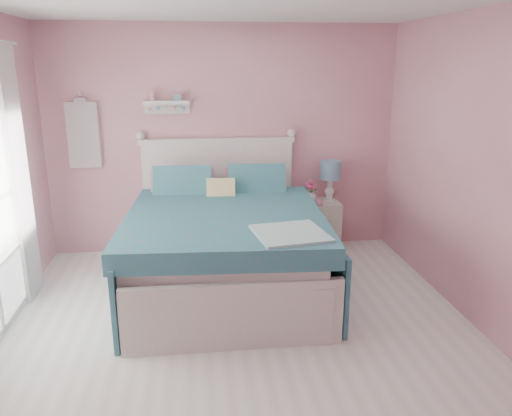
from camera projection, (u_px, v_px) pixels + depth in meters
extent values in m
plane|color=silver|center=(243.00, 345.00, 3.99)|extent=(4.50, 4.50, 0.00)
plane|color=#C07A85|center=(223.00, 141.00, 5.77)|extent=(4.00, 0.00, 4.00)
plane|color=#C07A85|center=(313.00, 367.00, 1.48)|extent=(4.00, 0.00, 4.00)
plane|color=#C07A85|center=(499.00, 179.00, 3.86)|extent=(0.00, 4.50, 4.50)
cube|color=silver|center=(225.00, 265.00, 4.93)|extent=(1.81, 2.32, 0.49)
cube|color=silver|center=(224.00, 234.00, 4.84)|extent=(1.75, 2.26, 0.16)
cube|color=silver|center=(218.00, 197.00, 5.89)|extent=(1.73, 0.07, 1.28)
cube|color=silver|center=(217.00, 141.00, 5.70)|extent=(1.79, 0.09, 0.06)
cube|color=silver|center=(234.00, 317.00, 3.86)|extent=(1.73, 0.06, 0.56)
cube|color=teal|center=(225.00, 222.00, 4.65)|extent=(1.92, 2.07, 0.18)
cube|color=pink|center=(183.00, 188.00, 5.48)|extent=(0.69, 0.31, 0.43)
cube|color=pink|center=(255.00, 186.00, 5.57)|extent=(0.69, 0.31, 0.43)
cube|color=#CCBC59|center=(221.00, 193.00, 5.26)|extent=(0.31, 0.23, 0.31)
cube|color=beige|center=(321.00, 225.00, 5.97)|extent=(0.41, 0.38, 0.59)
cube|color=silver|center=(325.00, 216.00, 5.75)|extent=(0.35, 0.02, 0.16)
sphere|color=white|center=(326.00, 217.00, 5.73)|extent=(0.03, 0.03, 0.03)
cylinder|color=white|center=(329.00, 199.00, 5.95)|extent=(0.15, 0.15, 0.02)
cylinder|color=white|center=(330.00, 189.00, 5.91)|extent=(0.08, 0.08, 0.26)
cylinder|color=#709BBB|center=(330.00, 170.00, 5.85)|extent=(0.24, 0.24, 0.22)
imported|color=white|center=(310.00, 195.00, 5.88)|extent=(0.18, 0.18, 0.15)
imported|color=pink|center=(318.00, 202.00, 5.72)|extent=(0.12, 0.12, 0.07)
sphere|color=#DB4B84|center=(311.00, 183.00, 5.83)|extent=(0.06, 0.06, 0.06)
sphere|color=#DB4B84|center=(314.00, 185.00, 5.87)|extent=(0.06, 0.06, 0.06)
sphere|color=#DB4B84|center=(307.00, 185.00, 5.85)|extent=(0.06, 0.06, 0.06)
sphere|color=#DB4B84|center=(313.00, 188.00, 5.83)|extent=(0.06, 0.06, 0.06)
sphere|color=#DB4B84|center=(308.00, 187.00, 5.83)|extent=(0.06, 0.06, 0.06)
cube|color=silver|center=(167.00, 102.00, 5.49)|extent=(0.50, 0.14, 0.04)
cube|color=silver|center=(167.00, 108.00, 5.57)|extent=(0.50, 0.03, 0.12)
cylinder|color=#D18C99|center=(152.00, 96.00, 5.46)|extent=(0.06, 0.06, 0.10)
cube|color=#709BBB|center=(177.00, 98.00, 5.49)|extent=(0.08, 0.06, 0.07)
cube|color=white|center=(83.00, 135.00, 5.49)|extent=(0.34, 0.03, 0.72)
cube|color=silver|center=(2.00, 331.00, 4.13)|extent=(0.04, 1.32, 0.06)
cube|color=silver|center=(12.00, 193.00, 4.45)|extent=(0.04, 0.06, 2.10)
cube|color=white|center=(20.00, 176.00, 4.53)|extent=(0.04, 0.40, 2.32)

